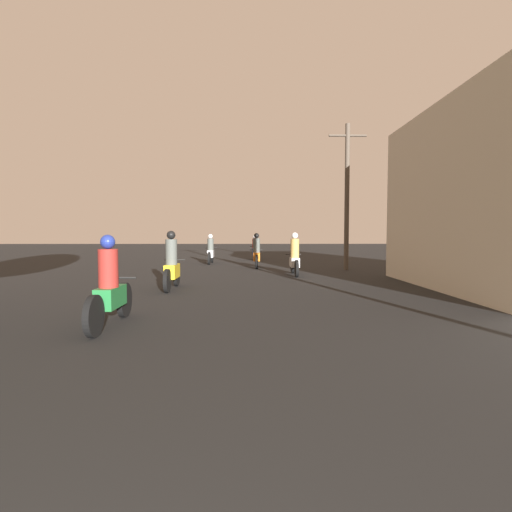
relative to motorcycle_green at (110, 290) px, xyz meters
The scene contains 7 objects.
motorcycle_green is the anchor object (origin of this frame).
motorcycle_yellow 4.50m from the motorcycle_green, 87.87° to the left, with size 0.60×2.01×1.65m.
motorcycle_white 9.19m from the motorcycle_green, 63.84° to the left, with size 0.60×2.05×1.61m.
motorcycle_orange 11.80m from the motorcycle_green, 76.94° to the left, with size 0.60×1.90×1.59m.
motorcycle_silver 14.10m from the motorcycle_green, 88.74° to the left, with size 0.60×2.13×1.54m.
motorcycle_blue 17.21m from the motorcycle_green, 81.09° to the left, with size 0.60×1.90×1.50m.
utility_pole_far 12.55m from the motorcycle_green, 57.88° to the left, with size 1.60×0.20×6.23m.
Camera 1 is at (0.59, 0.09, 1.58)m, focal length 28.00 mm.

